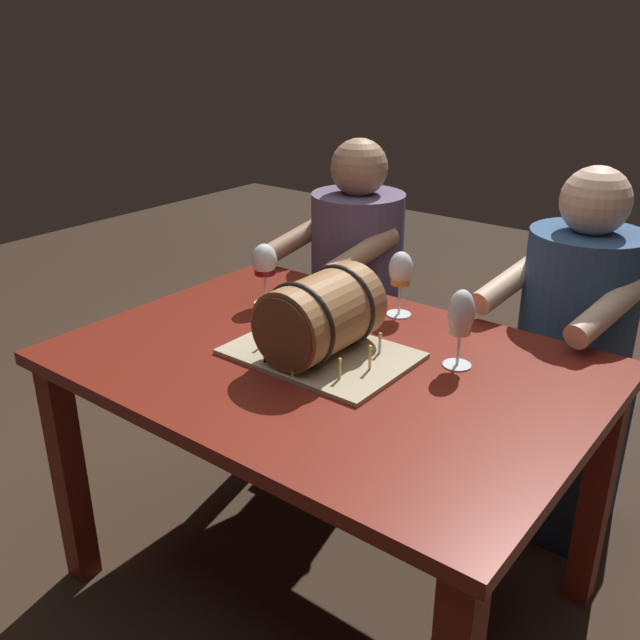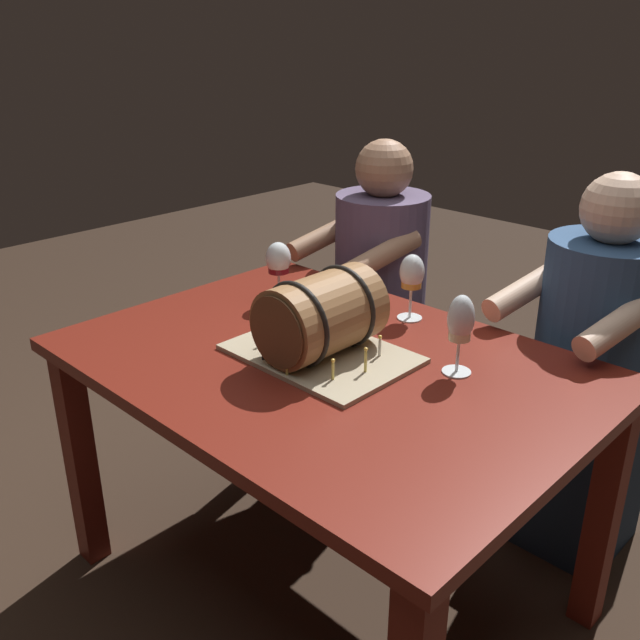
{
  "view_description": "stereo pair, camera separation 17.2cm",
  "coord_description": "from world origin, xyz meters",
  "px_view_note": "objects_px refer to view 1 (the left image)",
  "views": [
    {
      "loc": [
        0.95,
        -1.26,
        1.51
      ],
      "look_at": [
        -0.02,
        -0.0,
        0.83
      ],
      "focal_mm": 39.05,
      "sensor_mm": 36.0,
      "label": 1
    },
    {
      "loc": [
        1.08,
        -1.14,
        1.51
      ],
      "look_at": [
        -0.02,
        -0.0,
        0.83
      ],
      "focal_mm": 39.05,
      "sensor_mm": 36.0,
      "label": 2
    }
  ],
  "objects_px": {
    "person_seated_left": "(355,313)",
    "person_seated_right": "(568,374)",
    "barrel_cake": "(320,320)",
    "wine_glass_amber": "(401,272)",
    "dining_table": "(327,395)",
    "wine_glass_red": "(264,263)",
    "wine_glass_white": "(461,317)"
  },
  "relations": [
    {
      "from": "wine_glass_white",
      "to": "wine_glass_red",
      "type": "relative_size",
      "value": 1.07
    },
    {
      "from": "wine_glass_red",
      "to": "dining_table",
      "type": "bearing_deg",
      "value": -25.94
    },
    {
      "from": "barrel_cake",
      "to": "wine_glass_white",
      "type": "height_order",
      "value": "barrel_cake"
    },
    {
      "from": "dining_table",
      "to": "person_seated_left",
      "type": "height_order",
      "value": "person_seated_left"
    },
    {
      "from": "wine_glass_white",
      "to": "wine_glass_red",
      "type": "distance_m",
      "value": 0.65
    },
    {
      "from": "barrel_cake",
      "to": "wine_glass_amber",
      "type": "height_order",
      "value": "barrel_cake"
    },
    {
      "from": "dining_table",
      "to": "barrel_cake",
      "type": "relative_size",
      "value": 2.93
    },
    {
      "from": "wine_glass_red",
      "to": "person_seated_left",
      "type": "relative_size",
      "value": 0.16
    },
    {
      "from": "wine_glass_red",
      "to": "person_seated_right",
      "type": "distance_m",
      "value": 0.98
    },
    {
      "from": "barrel_cake",
      "to": "wine_glass_amber",
      "type": "xyz_separation_m",
      "value": [
        0.01,
        0.36,
        0.03
      ]
    },
    {
      "from": "wine_glass_amber",
      "to": "person_seated_right",
      "type": "relative_size",
      "value": 0.16
    },
    {
      "from": "wine_glass_amber",
      "to": "person_seated_left",
      "type": "distance_m",
      "value": 0.61
    },
    {
      "from": "dining_table",
      "to": "person_seated_right",
      "type": "bearing_deg",
      "value": 60.22
    },
    {
      "from": "wine_glass_amber",
      "to": "person_seated_left",
      "type": "height_order",
      "value": "person_seated_left"
    },
    {
      "from": "barrel_cake",
      "to": "wine_glass_red",
      "type": "bearing_deg",
      "value": 152.23
    },
    {
      "from": "wine_glass_white",
      "to": "barrel_cake",
      "type": "bearing_deg",
      "value": -151.07
    },
    {
      "from": "wine_glass_red",
      "to": "wine_glass_white",
      "type": "bearing_deg",
      "value": -1.74
    },
    {
      "from": "barrel_cake",
      "to": "wine_glass_white",
      "type": "xyz_separation_m",
      "value": [
        0.3,
        0.17,
        0.03
      ]
    },
    {
      "from": "dining_table",
      "to": "barrel_cake",
      "type": "bearing_deg",
      "value": -169.39
    },
    {
      "from": "dining_table",
      "to": "wine_glass_red",
      "type": "bearing_deg",
      "value": 154.06
    },
    {
      "from": "wine_glass_amber",
      "to": "wine_glass_white",
      "type": "bearing_deg",
      "value": -33.59
    },
    {
      "from": "wine_glass_amber",
      "to": "wine_glass_red",
      "type": "height_order",
      "value": "wine_glass_amber"
    },
    {
      "from": "person_seated_right",
      "to": "wine_glass_white",
      "type": "bearing_deg",
      "value": -102.42
    },
    {
      "from": "wine_glass_red",
      "to": "person_seated_right",
      "type": "relative_size",
      "value": 0.16
    },
    {
      "from": "person_seated_left",
      "to": "person_seated_right",
      "type": "relative_size",
      "value": 1.0
    },
    {
      "from": "dining_table",
      "to": "person_seated_left",
      "type": "xyz_separation_m",
      "value": [
        -0.4,
        0.69,
        -0.1
      ]
    },
    {
      "from": "barrel_cake",
      "to": "wine_glass_amber",
      "type": "bearing_deg",
      "value": 88.05
    },
    {
      "from": "barrel_cake",
      "to": "wine_glass_red",
      "type": "xyz_separation_m",
      "value": [
        -0.35,
        0.19,
        0.03
      ]
    },
    {
      "from": "barrel_cake",
      "to": "person_seated_right",
      "type": "bearing_deg",
      "value": 59.07
    },
    {
      "from": "person_seated_left",
      "to": "person_seated_right",
      "type": "height_order",
      "value": "person_seated_left"
    },
    {
      "from": "barrel_cake",
      "to": "wine_glass_white",
      "type": "relative_size",
      "value": 2.24
    },
    {
      "from": "barrel_cake",
      "to": "person_seated_left",
      "type": "distance_m",
      "value": 0.84
    }
  ]
}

